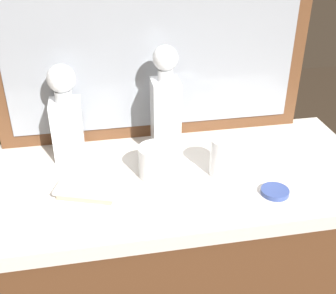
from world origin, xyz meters
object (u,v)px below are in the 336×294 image
crystal_tumbler_far_left (225,158)px  porcelain_dish (275,192)px  crystal_decanter_front (67,122)px  crystal_tumbler_far_right (156,163)px  crystal_decanter_left (166,111)px  silver_brush_front (87,191)px

crystal_tumbler_far_left → porcelain_dish: bearing=-48.9°
crystal_decanter_front → crystal_tumbler_far_right: bearing=-33.1°
porcelain_dish → crystal_decanter_left: bearing=131.6°
crystal_tumbler_far_left → silver_brush_front: bearing=-174.3°
crystal_decanter_left → porcelain_dish: bearing=-48.4°
silver_brush_front → porcelain_dish: (0.45, -0.07, -0.01)m
crystal_decanter_front → crystal_tumbler_far_right: crystal_decanter_front is taller
silver_brush_front → porcelain_dish: 0.45m
crystal_decanter_left → silver_brush_front: crystal_decanter_left is taller
silver_brush_front → porcelain_dish: bearing=-9.4°
crystal_tumbler_far_right → crystal_decanter_left: bearing=69.0°
crystal_decanter_front → silver_brush_front: crystal_decanter_front is taller
crystal_decanter_left → silver_brush_front: bearing=-141.5°
crystal_tumbler_far_left → porcelain_dish: 0.15m
silver_brush_front → porcelain_dish: silver_brush_front is taller
crystal_tumbler_far_right → porcelain_dish: bearing=-25.8°
crystal_tumbler_far_left → crystal_decanter_left: bearing=131.9°
crystal_tumbler_far_left → crystal_tumbler_far_right: 0.18m
crystal_decanter_left → crystal_tumbler_far_right: 0.15m
crystal_tumbler_far_left → silver_brush_front: size_ratio=0.63×
crystal_decanter_left → porcelain_dish: size_ratio=4.46×
crystal_decanter_left → crystal_tumbler_far_left: size_ratio=2.98×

